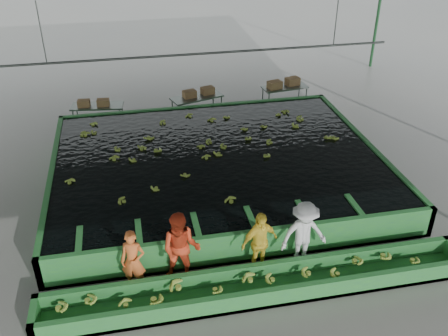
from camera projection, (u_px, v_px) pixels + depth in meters
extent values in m
plane|color=slate|center=(228.00, 206.00, 14.51)|extent=(80.00, 80.00, 0.00)
cube|color=slate|center=(228.00, 35.00, 11.99)|extent=(20.00, 22.00, 0.04)
cube|color=black|center=(217.00, 156.00, 15.35)|extent=(9.70, 7.70, 0.00)
cylinder|color=#59605B|center=(197.00, 54.00, 17.23)|extent=(0.08, 0.08, 14.00)
cylinder|color=#59605B|center=(41.00, 33.00, 15.84)|extent=(0.04, 0.04, 2.00)
cylinder|color=#59605B|center=(336.00, 17.00, 17.60)|extent=(0.04, 0.04, 2.00)
imported|color=orange|center=(133.00, 261.00, 11.26)|extent=(0.65, 0.52, 1.57)
imported|color=red|center=(181.00, 249.00, 11.37)|extent=(1.08, 0.94, 1.88)
imported|color=yellow|center=(259.00, 243.00, 11.75)|extent=(1.05, 0.68, 1.66)
imported|color=silver|center=(304.00, 235.00, 11.92)|extent=(1.18, 0.71, 1.78)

